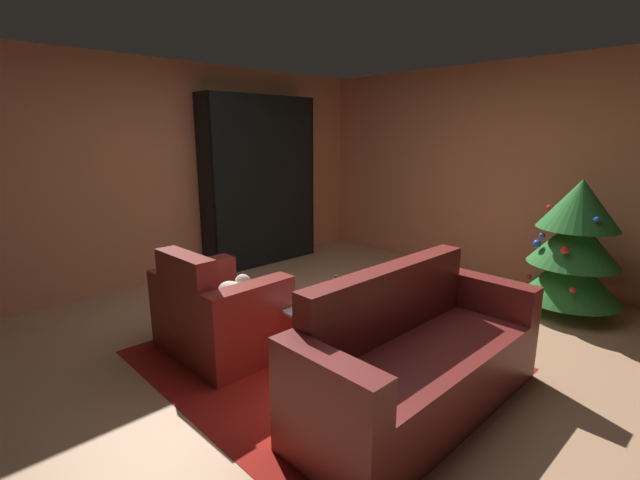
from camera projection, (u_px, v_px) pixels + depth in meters
The scene contains 11 objects.
ground_plane at pixel (340, 341), 3.81m from camera, with size 6.53×6.53×0.00m, color tan.
wall_back at pixel (499, 172), 5.37m from camera, with size 5.33×0.06×2.54m, color #D68359.
wall_left at pixel (182, 172), 5.36m from camera, with size 0.06×5.56×2.54m, color #D68359.
area_rug at pixel (319, 360), 3.49m from camera, with size 2.49×2.19×0.01m, color maroon.
bookshelf_unit at pixel (266, 180), 5.96m from camera, with size 0.34×1.62×2.20m.
armchair_red at pixel (218, 315), 3.57m from camera, with size 0.98×0.76×0.87m.
couch_red at pixel (417, 362), 2.84m from camera, with size 0.71×1.86×0.90m.
coffee_table at pixel (318, 309), 3.53m from camera, with size 0.62×0.62×0.42m.
book_stack_on_table at pixel (314, 297), 3.55m from camera, with size 0.23×0.18×0.09m.
bottle_on_table at pixel (336, 296), 3.40m from camera, with size 0.07×0.07×0.27m.
decorated_tree at pixel (574, 246), 4.25m from camera, with size 0.91×0.91×1.32m.
Camera 1 is at (2.40, -2.55, 1.73)m, focal length 25.09 mm.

